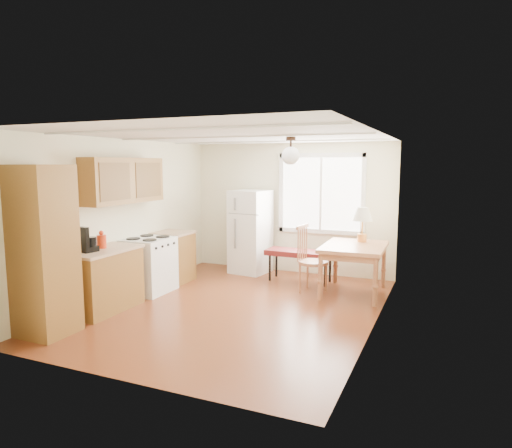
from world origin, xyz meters
The scene contains 11 objects.
room_shell centered at (0.00, 0.00, 1.25)m, with size 4.60×5.60×2.62m.
kitchen_run centered at (-1.72, -0.63, 0.84)m, with size 0.65×3.40×2.20m.
window_unit centered at (0.60, 2.47, 1.55)m, with size 1.64×0.05×1.51m.
pendant_light centered at (0.70, 0.40, 2.24)m, with size 0.26×0.26×0.40m.
refrigerator centered at (-0.70, 2.12, 0.80)m, with size 0.74×0.74×1.60m.
bench centered at (0.41, 1.83, 0.50)m, with size 1.23×0.48×0.56m.
dining_table centered at (1.45, 1.41, 0.70)m, with size 1.01×1.32×0.81m.
chair centered at (0.72, 1.26, 0.64)m, with size 0.49×0.49×1.11m.
table_lamp centered at (1.51, 1.78, 1.23)m, with size 0.33×0.33×0.58m.
coffee_maker centered at (-1.72, -1.10, 1.03)m, with size 0.22×0.26×0.36m.
kettle centered at (-1.75, -0.79, 1.01)m, with size 0.13×0.13×0.26m.
Camera 1 is at (2.84, -5.87, 2.11)m, focal length 32.00 mm.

